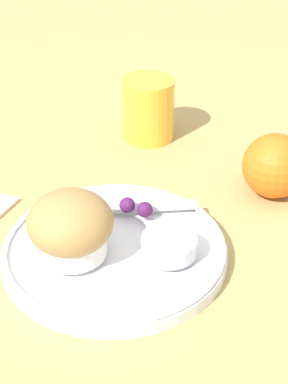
{
  "coord_description": "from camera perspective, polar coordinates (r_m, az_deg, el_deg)",
  "views": [
    {
      "loc": [
        0.27,
        -0.49,
        0.43
      ],
      "look_at": [
        0.02,
        0.04,
        0.06
      ],
      "focal_mm": 60.0,
      "sensor_mm": 36.0,
      "label": 1
    }
  ],
  "objects": [
    {
      "name": "muffin",
      "position": [
        0.65,
        -6.54,
        -3.09
      ],
      "size": [
        0.09,
        0.09,
        0.07
      ],
      "color": "silver",
      "rests_on": "plate"
    },
    {
      "name": "plate",
      "position": [
        0.68,
        -2.62,
        -5.22
      ],
      "size": [
        0.24,
        0.24,
        0.02
      ],
      "color": "white",
      "rests_on": "ground_plane"
    },
    {
      "name": "butter_knife",
      "position": [
        0.73,
        -1.06,
        -1.46
      ],
      "size": [
        0.14,
        0.09,
        0.0
      ],
      "rotation": [
        0.0,
        0.0,
        0.52
      ],
      "color": "#B7B7BC",
      "rests_on": "plate"
    },
    {
      "name": "berry_pair",
      "position": [
        0.72,
        -0.55,
        -1.42
      ],
      "size": [
        0.03,
        0.02,
        0.02
      ],
      "color": "#4C194C",
      "rests_on": "plate"
    },
    {
      "name": "cream_ramekin",
      "position": [
        0.66,
        2.24,
        -4.69
      ],
      "size": [
        0.06,
        0.06,
        0.02
      ],
      "color": "silver",
      "rests_on": "plate"
    },
    {
      "name": "orange_fruit",
      "position": [
        0.79,
        11.54,
        2.29
      ],
      "size": [
        0.08,
        0.08,
        0.08
      ],
      "color": "orange",
      "rests_on": "ground_plane"
    },
    {
      "name": "ground_plane",
      "position": [
        0.71,
        -2.96,
        -4.85
      ],
      "size": [
        3.0,
        3.0,
        0.0
      ],
      "primitive_type": "plane",
      "color": "tan"
    },
    {
      "name": "juice_glass",
      "position": [
        0.9,
        0.4,
        7.39
      ],
      "size": [
        0.07,
        0.07,
        0.09
      ],
      "color": "gold",
      "rests_on": "ground_plane"
    }
  ]
}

